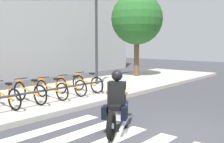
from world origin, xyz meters
name	(u,v)px	position (x,y,z in m)	size (l,w,h in m)	color
ground_plane	(168,136)	(0.00, 0.00, 0.00)	(48.00, 48.00, 0.00)	#38383D
sidewalk	(33,99)	(0.00, 5.34, 0.07)	(24.00, 4.40, 0.15)	#A8A399
crosswalk_stripe_4	(74,135)	(-1.36, 1.60, 0.00)	(2.80, 0.40, 0.01)	white
crosswalk_stripe_5	(52,128)	(-1.36, 2.40, 0.00)	(2.80, 0.40, 0.01)	white
motorcycle	(118,110)	(-0.33, 1.18, 0.46)	(2.04, 1.23, 1.23)	black
rider	(117,95)	(-0.40, 1.15, 0.83)	(0.77, 0.72, 1.44)	black
bicycle_2	(4,96)	(-1.42, 4.61, 0.50)	(0.48, 1.70, 0.77)	black
bicycle_3	(30,92)	(-0.57, 4.61, 0.51)	(0.48, 1.70, 0.78)	black
bicycle_4	(51,89)	(0.28, 4.61, 0.49)	(0.48, 1.65, 0.73)	black
bicycle_5	(71,86)	(1.13, 4.61, 0.49)	(0.48, 1.61, 0.73)	black
bicycle_6	(87,83)	(1.97, 4.61, 0.50)	(0.48, 1.60, 0.77)	black
bike_rack	(40,92)	(-0.57, 4.06, 0.58)	(5.68, 0.07, 0.49)	#333338
street_lamp	(96,28)	(3.68, 5.74, 2.73)	(0.28, 0.28, 4.54)	#2D2D33
tree_near_rack	(137,19)	(7.42, 6.14, 3.40)	(2.93, 2.93, 4.88)	brown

